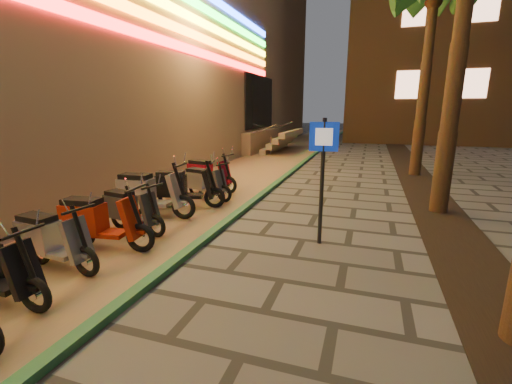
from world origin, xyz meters
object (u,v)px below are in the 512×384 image
(scooter_9, at_px, (148,193))
(scooter_11, at_px, (203,182))
(scooter_10, at_px, (182,187))
(pedestrian_sign, at_px, (323,164))
(scooter_12, at_px, (207,174))
(scooter_8, at_px, (129,209))
(scooter_6, at_px, (50,239))
(scooter_7, at_px, (97,221))

(scooter_9, height_order, scooter_11, scooter_9)
(scooter_11, bearing_deg, scooter_10, -81.00)
(pedestrian_sign, distance_m, scooter_12, 5.08)
(pedestrian_sign, distance_m, scooter_11, 4.31)
(pedestrian_sign, relative_size, scooter_8, 1.51)
(scooter_10, relative_size, scooter_12, 1.01)
(scooter_8, bearing_deg, scooter_6, -81.71)
(scooter_10, height_order, scooter_11, scooter_10)
(scooter_7, height_order, scooter_9, scooter_9)
(scooter_8, relative_size, scooter_11, 1.00)
(pedestrian_sign, relative_size, scooter_12, 1.35)
(scooter_7, bearing_deg, scooter_10, 81.26)
(scooter_8, height_order, scooter_12, scooter_12)
(scooter_9, bearing_deg, scooter_11, 71.22)
(scooter_6, xyz_separation_m, scooter_9, (-0.17, 2.72, 0.09))
(scooter_6, bearing_deg, scooter_12, 95.53)
(pedestrian_sign, height_order, scooter_7, pedestrian_sign)
(scooter_6, height_order, scooter_10, scooter_10)
(scooter_7, height_order, scooter_8, scooter_7)
(scooter_7, bearing_deg, scooter_11, 80.12)
(scooter_6, distance_m, scooter_11, 4.61)
(scooter_7, relative_size, scooter_10, 0.99)
(scooter_8, height_order, scooter_9, scooter_9)
(scooter_6, xyz_separation_m, scooter_10, (0.19, 3.61, 0.05))
(scooter_7, bearing_deg, scooter_8, 87.29)
(pedestrian_sign, relative_size, scooter_7, 1.34)
(scooter_6, bearing_deg, scooter_10, 92.01)
(scooter_10, bearing_deg, scooter_12, 80.19)
(pedestrian_sign, relative_size, scooter_11, 1.51)
(scooter_11, xyz_separation_m, scooter_12, (-0.34, 0.89, 0.05))
(scooter_7, distance_m, scooter_11, 3.77)
(scooter_7, height_order, scooter_12, scooter_7)
(scooter_8, height_order, scooter_10, scooter_10)
(scooter_9, xyz_separation_m, scooter_11, (0.45, 1.89, -0.10))
(scooter_8, relative_size, scooter_9, 0.82)
(scooter_12, bearing_deg, scooter_11, -58.61)
(scooter_7, bearing_deg, scooter_9, 91.55)
(scooter_10, bearing_deg, pedestrian_sign, -36.63)
(scooter_11, bearing_deg, scooter_12, 125.08)
(scooter_6, distance_m, scooter_7, 0.85)
(scooter_11, height_order, scooter_12, scooter_12)
(scooter_7, distance_m, scooter_10, 2.77)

